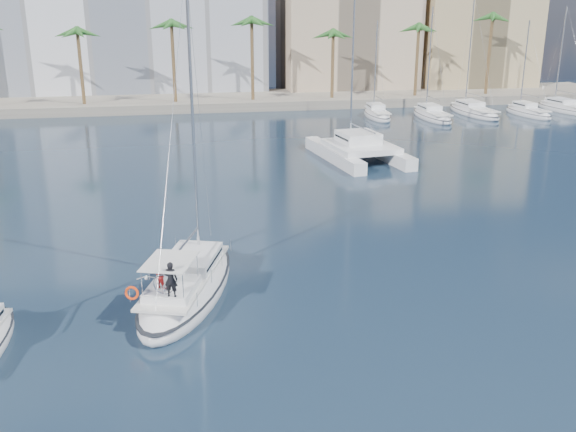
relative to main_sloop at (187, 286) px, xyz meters
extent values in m
plane|color=black|center=(5.11, 1.15, -0.51)|extent=(160.00, 160.00, 0.00)
cube|color=gray|center=(5.11, 62.15, 0.09)|extent=(120.00, 14.00, 1.20)
cube|color=silver|center=(-6.89, 74.15, 13.49)|extent=(42.00, 16.00, 28.00)
cube|color=tan|center=(27.11, 71.15, 9.49)|extent=(20.00, 14.00, 20.00)
cube|color=tan|center=(47.11, 69.15, 8.49)|extent=(18.00, 12.00, 18.00)
cylinder|color=brown|center=(5.11, 58.15, 4.74)|extent=(0.44, 0.44, 10.50)
sphere|color=#265920|center=(5.11, 58.15, 9.99)|extent=(3.60, 3.60, 3.60)
cylinder|color=brown|center=(39.11, 58.15, 4.74)|extent=(0.44, 0.44, 10.50)
sphere|color=#265920|center=(39.11, 58.15, 9.99)|extent=(3.60, 3.60, 3.60)
ellipsoid|color=silver|center=(0.00, 0.01, -0.18)|extent=(6.57, 11.25, 2.23)
ellipsoid|color=black|center=(0.00, 0.01, 0.14)|extent=(6.64, 11.36, 0.18)
cube|color=silver|center=(-0.06, -0.19, 0.66)|extent=(4.81, 8.40, 0.12)
cube|color=silver|center=(0.32, 0.99, 1.02)|extent=(3.27, 4.05, 0.60)
cube|color=black|center=(0.32, 0.99, 1.04)|extent=(3.16, 3.66, 0.14)
cylinder|color=#B7BABF|center=(0.71, 2.17, 7.75)|extent=(0.15, 0.15, 14.06)
cylinder|color=#B7BABF|center=(0.04, 0.11, 2.22)|extent=(1.45, 4.15, 0.11)
cube|color=silver|center=(-0.70, -2.15, 0.90)|extent=(2.77, 3.18, 0.36)
cube|color=silver|center=(-0.73, -2.24, 2.27)|extent=(2.77, 3.18, 0.04)
torus|color=silver|center=(-1.02, -3.13, 1.57)|extent=(0.93, 0.35, 0.96)
torus|color=red|center=(-2.40, -3.11, 1.27)|extent=(0.66, 0.38, 0.64)
imported|color=black|center=(-0.71, -3.34, 1.88)|extent=(0.67, 0.53, 1.59)
imported|color=#AA1A1A|center=(-1.14, -2.34, 1.68)|extent=(0.73, 0.72, 1.19)
cube|color=silver|center=(14.01, 26.38, 0.04)|extent=(2.83, 11.93, 1.10)
cube|color=silver|center=(18.70, 27.03, 0.04)|extent=(2.83, 11.93, 1.10)
cube|color=silver|center=(16.44, 26.11, 0.79)|extent=(6.19, 7.21, 0.50)
cube|color=silver|center=(16.36, 26.70, 1.49)|extent=(3.73, 3.98, 1.00)
cube|color=black|center=(16.36, 26.70, 1.54)|extent=(3.68, 3.51, 0.18)
cylinder|color=#B7BABF|center=(16.11, 28.47, 8.91)|extent=(0.18, 0.18, 15.84)
ellipsoid|color=silver|center=(-2.00, 1.41, -0.03)|extent=(0.20, 0.38, 0.18)
sphere|color=silver|center=(-2.00, 1.59, -0.01)|extent=(0.10, 0.10, 0.10)
cube|color=gray|center=(-2.27, 1.41, 0.00)|extent=(0.43, 0.16, 0.10)
cube|color=gray|center=(-1.73, 1.41, 0.00)|extent=(0.43, 0.16, 0.10)
camera|label=1|loc=(-0.26, -29.01, 13.10)|focal=40.00mm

